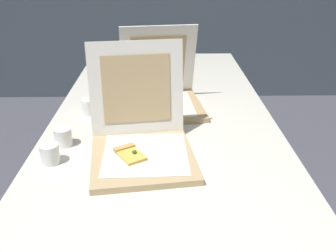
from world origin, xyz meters
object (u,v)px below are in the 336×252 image
Objects in this scene: pizza_box_front at (141,141)px; cup_white_near_left at (50,154)px; cup_white_near_center at (63,137)px; cup_white_mid at (89,107)px; pizza_box_middle at (161,96)px; table at (163,132)px.

cup_white_near_left is (-0.30, -0.05, -0.02)m from pizza_box_front.
cup_white_near_center is 0.29m from cup_white_mid.
pizza_box_front reaches higher than pizza_box_middle.
cup_white_near_left is 0.41m from cup_white_mid.
table is 32.10× the size of cup_white_near_center.
cup_white_near_left reaches higher than table.
pizza_box_front is 0.31m from cup_white_near_left.
pizza_box_middle is (-0.01, 0.16, 0.10)m from table.
pizza_box_middle is at bearing 92.00° from table.
cup_white_mid is at bearing 81.28° from cup_white_near_center.
pizza_box_middle reaches higher than cup_white_mid.
cup_white_mid is (-0.32, 0.09, 0.08)m from table.
cup_white_near_center is (-0.36, -0.36, -0.02)m from pizza_box_middle.
table is 0.50m from cup_white_near_left.
pizza_box_front is at bearing -55.32° from cup_white_mid.
cup_white_near_left is at bearing -140.14° from table.
pizza_box_middle reaches higher than table.
cup_white_near_left is (-0.38, -0.32, 0.08)m from table.
pizza_box_front is 0.30m from cup_white_near_center.
pizza_box_middle is 5.77× the size of cup_white_near_left.
pizza_box_front reaches higher than cup_white_near_center.
table is 0.34m from cup_white_mid.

